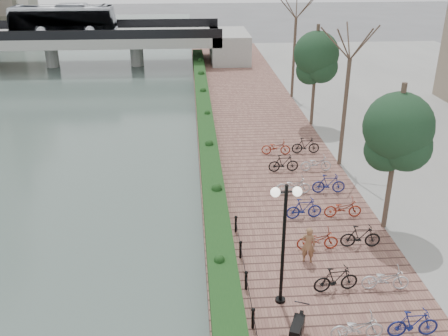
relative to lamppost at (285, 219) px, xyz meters
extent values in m
cube|color=brown|center=(1.47, 13.24, -3.55)|extent=(8.00, 75.00, 0.50)
cube|color=#123313|center=(-1.93, 15.74, -3.00)|extent=(1.10, 56.00, 0.60)
cylinder|color=black|center=(-1.13, -1.26, -2.95)|extent=(0.10, 0.10, 0.70)
cylinder|color=black|center=(-1.13, 0.74, -2.95)|extent=(0.10, 0.10, 0.70)
cylinder|color=black|center=(-1.13, 2.74, -2.95)|extent=(0.10, 0.10, 0.70)
cylinder|color=black|center=(-1.13, 4.74, -2.95)|extent=(0.10, 0.10, 0.70)
cylinder|color=black|center=(0.00, 0.00, -1.03)|extent=(0.12, 0.12, 4.54)
cylinder|color=black|center=(0.00, 0.00, 0.99)|extent=(0.70, 0.06, 0.06)
sphere|color=white|center=(-0.35, 0.00, 0.99)|extent=(0.32, 0.32, 0.32)
sphere|color=white|center=(0.35, 0.00, 0.99)|extent=(0.32, 0.32, 0.32)
imported|color=brown|center=(1.47, 2.32, -2.53)|extent=(0.63, 0.50, 1.53)
imported|color=#B9BBBF|center=(2.07, -2.13, -2.85)|extent=(0.60, 1.71, 0.90)
imported|color=black|center=(2.07, 0.47, -2.80)|extent=(0.47, 1.66, 1.00)
imported|color=maroon|center=(2.07, 3.07, -2.85)|extent=(0.60, 1.72, 0.90)
imported|color=navy|center=(2.07, 5.67, -2.80)|extent=(0.47, 1.66, 1.00)
imported|color=#B9BBBF|center=(2.07, 8.27, -2.85)|extent=(0.60, 1.71, 0.90)
imported|color=black|center=(2.07, 10.87, -2.80)|extent=(0.47, 1.66, 1.00)
imported|color=maroon|center=(2.07, 13.47, -2.85)|extent=(0.60, 1.72, 0.90)
imported|color=navy|center=(3.87, -2.13, -2.80)|extent=(0.47, 1.66, 1.00)
imported|color=#B9BBBF|center=(3.87, 0.47, -2.85)|extent=(0.60, 1.71, 0.90)
imported|color=black|center=(3.87, 3.07, -2.80)|extent=(0.47, 1.66, 1.00)
imported|color=maroon|center=(3.87, 5.67, -2.85)|extent=(0.60, 1.71, 0.90)
imported|color=navy|center=(3.87, 8.27, -2.80)|extent=(0.47, 1.66, 1.00)
imported|color=#B9BBBF|center=(3.87, 10.87, -2.85)|extent=(0.60, 1.71, 0.90)
imported|color=black|center=(3.87, 13.47, -2.80)|extent=(0.47, 1.66, 1.00)
cube|color=gray|center=(-17.53, 40.74, -0.80)|extent=(36.00, 8.00, 1.00)
cube|color=black|center=(-17.53, 36.84, 0.15)|extent=(36.00, 0.15, 0.90)
cube|color=black|center=(-17.53, 44.64, 0.15)|extent=(36.00, 0.15, 0.90)
cylinder|color=gray|center=(-17.53, 40.74, -2.55)|extent=(1.40, 1.40, 2.50)
cylinder|color=gray|center=(-8.53, 40.74, -2.55)|extent=(1.40, 1.40, 2.50)
imported|color=white|center=(-15.87, 40.74, 1.20)|extent=(2.52, 10.77, 3.00)
camera|label=1|loc=(-2.97, -13.91, 8.09)|focal=40.00mm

